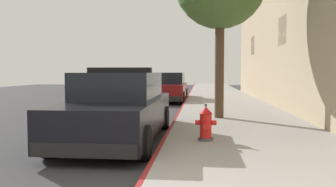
% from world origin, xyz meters
% --- Properties ---
extents(ground_plane, '(33.35, 60.00, 0.20)m').
position_xyz_m(ground_plane, '(-4.12, 10.00, -0.10)').
color(ground_plane, '#353538').
extents(sidewalk_pavement, '(3.77, 60.00, 0.16)m').
position_xyz_m(sidewalk_pavement, '(1.88, 10.00, 0.08)').
color(sidewalk_pavement, gray).
rests_on(sidewalk_pavement, ground).
extents(curb_painted_edge, '(0.08, 60.00, 0.16)m').
position_xyz_m(curb_painted_edge, '(-0.04, 10.00, 0.08)').
color(curb_painted_edge, maroon).
rests_on(curb_painted_edge, ground).
extents(police_cruiser, '(1.94, 4.84, 1.68)m').
position_xyz_m(police_cruiser, '(-1.14, 4.62, 0.74)').
color(police_cruiser, black).
rests_on(police_cruiser, ground).
extents(parked_car_silver_ahead, '(1.94, 4.84, 1.56)m').
position_xyz_m(parked_car_silver_ahead, '(-1.03, 15.30, 0.74)').
color(parked_car_silver_ahead, maroon).
rests_on(parked_car_silver_ahead, ground).
extents(fire_hydrant, '(0.44, 0.40, 0.76)m').
position_xyz_m(fire_hydrant, '(0.83, 3.98, 0.51)').
color(fire_hydrant, '#4C4C51').
rests_on(fire_hydrant, sidewalk_pavement).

